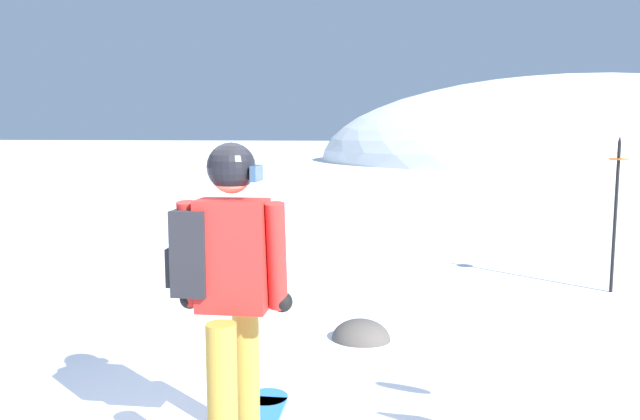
# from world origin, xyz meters

# --- Properties ---
(ridge_peak_main) EXTENTS (32.77, 29.50, 10.94)m
(ridge_peak_main) POSITION_xyz_m (9.13, 39.41, 0.00)
(ridge_peak_main) COLOR white
(ridge_peak_main) RESTS_ON ground
(snowboarder_main) EXTENTS (0.64, 1.83, 1.71)m
(snowboarder_main) POSITION_xyz_m (0.27, -0.18, 0.92)
(snowboarder_main) COLOR blue
(snowboarder_main) RESTS_ON ground
(piste_marker_near) EXTENTS (0.20, 0.20, 1.74)m
(piste_marker_near) POSITION_xyz_m (3.18, 4.09, 1.00)
(piste_marker_near) COLOR black
(piste_marker_near) RESTS_ON ground
(rock_mid) EXTENTS (0.51, 0.43, 0.35)m
(rock_mid) POSITION_xyz_m (0.67, 1.92, 0.00)
(rock_mid) COLOR #4C4742
(rock_mid) RESTS_ON ground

